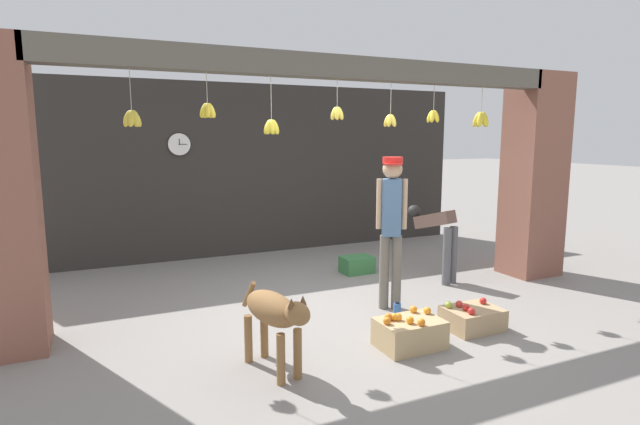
% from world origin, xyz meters
% --- Properties ---
extents(ground_plane, '(60.00, 60.00, 0.00)m').
position_xyz_m(ground_plane, '(0.00, 0.00, 0.00)').
color(ground_plane, gray).
extents(shop_back_wall, '(7.73, 0.12, 2.80)m').
position_xyz_m(shop_back_wall, '(0.00, 3.20, 1.40)').
color(shop_back_wall, '#2D2B28').
rests_on(shop_back_wall, ground_plane).
extents(shop_pillar_right, '(0.70, 0.60, 2.80)m').
position_xyz_m(shop_pillar_right, '(3.21, 0.30, 1.40)').
color(shop_pillar_right, brown).
rests_on(shop_pillar_right, ground_plane).
extents(storefront_awning, '(5.83, 0.26, 0.84)m').
position_xyz_m(storefront_awning, '(0.00, 0.12, 2.65)').
color(storefront_awning, '#5B564C').
extents(dog, '(0.42, 0.97, 0.74)m').
position_xyz_m(dog, '(-1.12, -1.08, 0.51)').
color(dog, olive).
rests_on(dog, ground_plane).
extents(shopkeeper, '(0.32, 0.32, 1.73)m').
position_xyz_m(shopkeeper, '(0.60, -0.14, 1.03)').
color(shopkeeper, '#6B665B').
rests_on(shopkeeper, ground_plane).
extents(worker_stooping, '(0.39, 0.76, 1.00)m').
position_xyz_m(worker_stooping, '(1.78, 0.55, 0.66)').
color(worker_stooping, '#56565B').
rests_on(worker_stooping, ground_plane).
extents(fruit_crate_oranges, '(0.59, 0.42, 0.33)m').
position_xyz_m(fruit_crate_oranges, '(0.19, -1.13, 0.14)').
color(fruit_crate_oranges, tan).
rests_on(fruit_crate_oranges, ground_plane).
extents(fruit_crate_apples, '(0.55, 0.43, 0.29)m').
position_xyz_m(fruit_crate_apples, '(1.03, -1.02, 0.11)').
color(fruit_crate_apples, tan).
rests_on(fruit_crate_apples, ground_plane).
extents(produce_box_green, '(0.44, 0.33, 0.24)m').
position_xyz_m(produce_box_green, '(0.98, 1.35, 0.12)').
color(produce_box_green, '#387A42').
rests_on(produce_box_green, ground_plane).
extents(water_bottle, '(0.08, 0.08, 0.22)m').
position_xyz_m(water_bottle, '(0.44, -0.53, 0.10)').
color(water_bottle, '#2D60AD').
rests_on(water_bottle, ground_plane).
extents(wall_clock, '(0.36, 0.03, 0.36)m').
position_xyz_m(wall_clock, '(-1.18, 3.13, 1.83)').
color(wall_clock, black).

